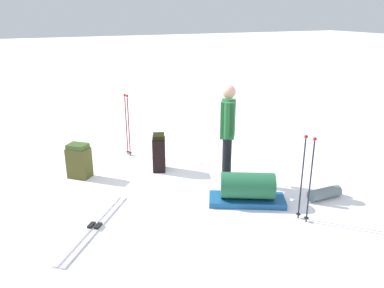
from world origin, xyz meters
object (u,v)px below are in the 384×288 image
(ski_poles_planted_far, at_px, (127,122))
(gear_sled, at_px, (247,189))
(backpack_bright, at_px, (159,153))
(ski_pair_near, at_px, (95,227))
(sleeping_mat_rolled, at_px, (325,193))
(skier_standing, at_px, (228,130))
(backpack_large_dark, at_px, (79,161))
(ski_poles_planted_near, at_px, (307,175))

(ski_poles_planted_far, distance_m, gear_sled, 3.02)
(backpack_bright, bearing_deg, gear_sled, 23.97)
(ski_pair_near, height_order, gear_sled, gear_sled)
(ski_pair_near, bearing_deg, sleeping_mat_rolled, 80.35)
(skier_standing, xyz_separation_m, gear_sled, (0.74, -0.04, -0.73))
(backpack_large_dark, distance_m, backpack_bright, 1.42)
(skier_standing, xyz_separation_m, sleeping_mat_rolled, (1.11, 1.15, -0.86))
(sleeping_mat_rolled, bearing_deg, backpack_large_dark, -125.74)
(backpack_large_dark, height_order, ski_poles_planted_far, ski_poles_planted_far)
(ski_pair_near, xyz_separation_m, backpack_large_dark, (-1.84, 0.10, 0.29))
(backpack_large_dark, xyz_separation_m, ski_poles_planted_near, (2.82, 2.62, 0.39))
(skier_standing, distance_m, backpack_large_dark, 2.67)
(backpack_large_dark, bearing_deg, backpack_bright, 78.92)
(ski_poles_planted_near, distance_m, gear_sled, 1.00)
(ski_pair_near, bearing_deg, gear_sled, 84.55)
(sleeping_mat_rolled, bearing_deg, skier_standing, -133.99)
(ski_pair_near, relative_size, sleeping_mat_rolled, 2.86)
(backpack_large_dark, bearing_deg, ski_poles_planted_far, 123.52)
(backpack_large_dark, xyz_separation_m, backpack_bright, (0.27, 1.39, 0.04))
(ski_poles_planted_far, relative_size, sleeping_mat_rolled, 2.30)
(backpack_bright, relative_size, ski_poles_planted_far, 0.55)
(ski_pair_near, distance_m, backpack_large_dark, 1.86)
(ski_pair_near, distance_m, ski_poles_planted_near, 2.97)
(backpack_large_dark, relative_size, ski_poles_planted_far, 0.49)
(ski_pair_near, relative_size, backpack_bright, 2.27)
(ski_poles_planted_far, bearing_deg, ski_poles_planted_near, 23.54)
(ski_pair_near, distance_m, sleeping_mat_rolled, 3.52)
(ski_poles_planted_near, height_order, sleeping_mat_rolled, ski_poles_planted_near)
(ski_poles_planted_near, bearing_deg, gear_sled, -149.83)
(ski_poles_planted_near, xyz_separation_m, sleeping_mat_rolled, (-0.39, 0.75, -0.60))
(backpack_bright, distance_m, ski_poles_planted_far, 1.10)
(skier_standing, height_order, ski_pair_near, skier_standing)
(backpack_bright, height_order, sleeping_mat_rolled, backpack_bright)
(skier_standing, height_order, ski_poles_planted_far, skier_standing)
(ski_poles_planted_far, height_order, sleeping_mat_rolled, ski_poles_planted_far)
(ski_pair_near, height_order, sleeping_mat_rolled, sleeping_mat_rolled)
(ski_poles_planted_far, bearing_deg, sleeping_mat_rolled, 36.01)
(backpack_bright, bearing_deg, ski_pair_near, -43.53)
(backpack_large_dark, xyz_separation_m, gear_sled, (2.05, 2.18, -0.08))
(skier_standing, relative_size, ski_poles_planted_far, 1.35)
(gear_sled, xyz_separation_m, sleeping_mat_rolled, (0.37, 1.19, -0.13))
(ski_pair_near, bearing_deg, backpack_bright, 136.47)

